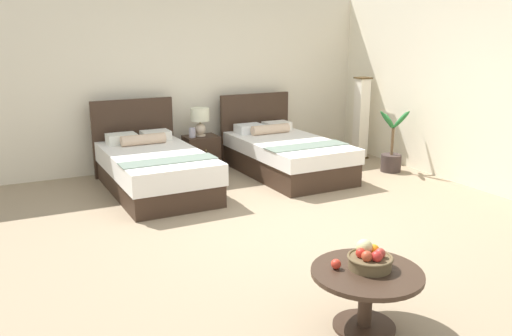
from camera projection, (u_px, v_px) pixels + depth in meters
The scene contains 13 objects.
ground_plane at pixel (293, 226), 5.89m from camera, with size 9.72×10.12×0.02m, color gray.
wall_back at pixel (192, 82), 8.37m from camera, with size 9.72×0.12×2.69m, color #EEE1C8.
wall_side_right at pixel (471, 90), 7.21m from camera, with size 0.12×5.72×2.69m, color #F2E6C9.
bed_near_window at pixel (154, 169), 7.09m from camera, with size 1.26×2.18×1.15m.
bed_near_corner at pixel (285, 154), 7.98m from camera, with size 1.28×2.20×1.13m.
nightstand at pixel (201, 153), 8.22m from camera, with size 0.52×0.43×0.54m.
table_lamp at pixel (200, 118), 8.10m from camera, with size 0.29×0.29×0.44m.
vase at pixel (192, 133), 8.03m from camera, with size 0.10×0.10×0.15m.
coffee_table at pixel (366, 285), 3.76m from camera, with size 0.81×0.81×0.46m.
fruit_bowl at pixel (370, 259), 3.76m from camera, with size 0.33×0.33×0.20m.
loose_apple at pixel (336, 264), 3.75m from camera, with size 0.07×0.07×0.07m.
floor_lamp_corner at pixel (361, 118), 8.86m from camera, with size 0.23×0.23×1.39m.
potted_palm at pixel (392, 155), 8.10m from camera, with size 0.55×0.57×1.01m.
Camera 1 is at (-2.82, -4.77, 2.11)m, focal length 36.55 mm.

